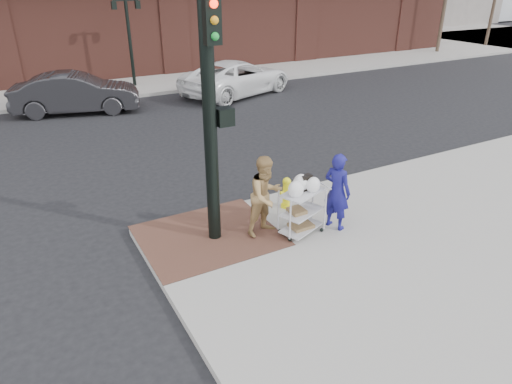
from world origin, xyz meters
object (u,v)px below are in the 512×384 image
minivan_white (237,78)px  sedan_dark (76,93)px  traffic_signal_pole (211,112)px  fire_hydrant (286,192)px  lamp_post (129,33)px  pedestrian_tan (266,196)px  woman_blue (337,191)px  utility_cart (302,208)px

minivan_white → sedan_dark: bearing=67.8°
traffic_signal_pole → fire_hydrant: bearing=12.7°
lamp_post → traffic_signal_pole: 15.43m
traffic_signal_pole → sedan_dark: 12.12m
lamp_post → sedan_dark: size_ratio=0.82×
pedestrian_tan → woman_blue: bearing=-31.9°
pedestrian_tan → utility_cart: 0.80m
traffic_signal_pole → sedan_dark: traffic_signal_pole is taller
pedestrian_tan → fire_hydrant: size_ratio=2.28×
sedan_dark → utility_cart: bearing=-153.6°
woman_blue → pedestrian_tan: 1.52m
fire_hydrant → lamp_post: bearing=88.2°
traffic_signal_pole → fire_hydrant: size_ratio=6.63×
sedan_dark → fire_hydrant: (2.78, -11.47, -0.27)m
minivan_white → lamp_post: bearing=27.3°
woman_blue → utility_cart: bearing=59.3°
woman_blue → traffic_signal_pole: bearing=51.2°
minivan_white → utility_cart: bearing=139.4°
woman_blue → utility_cart: 0.83m
lamp_post → fire_hydrant: bearing=-91.8°
lamp_post → fire_hydrant: lamp_post is taller
lamp_post → pedestrian_tan: bearing=-95.4°
pedestrian_tan → lamp_post: bearing=72.8°
utility_cart → fire_hydrant: bearing=72.8°
utility_cart → lamp_post: bearing=87.0°
utility_cart → minivan_white: bearing=69.0°
sedan_dark → woman_blue: bearing=-150.4°
woman_blue → pedestrian_tan: bearing=50.2°
woman_blue → fire_hydrant: woman_blue is taller
sedan_dark → fire_hydrant: size_ratio=6.48×
woman_blue → sedan_dark: bearing=-5.6°
lamp_post → pedestrian_tan: (-1.47, -15.55, -1.61)m
woman_blue → utility_cart: (-0.78, 0.15, -0.26)m
lamp_post → woman_blue: lamp_post is taller
fire_hydrant → traffic_signal_pole: bearing=-167.3°
utility_cart → sedan_dark: bearing=100.9°
lamp_post → pedestrian_tan: 15.70m
sedan_dark → lamp_post: bearing=-28.9°
traffic_signal_pole → utility_cart: traffic_signal_pole is taller
lamp_post → sedan_dark: 4.97m
lamp_post → minivan_white: bearing=-43.0°
woman_blue → sedan_dark: woman_blue is taller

